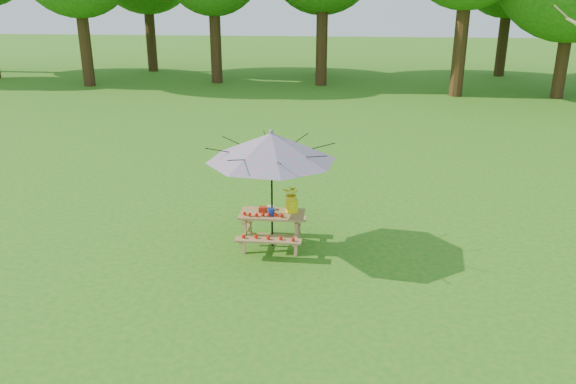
# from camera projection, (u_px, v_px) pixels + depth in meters

# --- Properties ---
(ground) EXTENTS (120.00, 120.00, 0.00)m
(ground) POSITION_uv_depth(u_px,v_px,m) (216.00, 332.00, 7.97)
(ground) COLOR #247215
(ground) RESTS_ON ground
(picnic_table) EXTENTS (1.20, 1.32, 0.67)m
(picnic_table) POSITION_uv_depth(u_px,v_px,m) (272.00, 230.00, 10.58)
(picnic_table) COLOR #A9704C
(picnic_table) RESTS_ON ground
(patio_umbrella) EXTENTS (2.92, 2.92, 2.27)m
(patio_umbrella) POSITION_uv_depth(u_px,v_px,m) (271.00, 147.00, 10.04)
(patio_umbrella) COLOR black
(patio_umbrella) RESTS_ON ground
(produce_bins) EXTENTS (0.32, 0.42, 0.13)m
(produce_bins) POSITION_uv_depth(u_px,v_px,m) (268.00, 210.00, 10.47)
(produce_bins) COLOR red
(produce_bins) RESTS_ON picnic_table
(tomatoes_row) EXTENTS (0.77, 0.13, 0.07)m
(tomatoes_row) POSITION_uv_depth(u_px,v_px,m) (263.00, 215.00, 10.30)
(tomatoes_row) COLOR red
(tomatoes_row) RESTS_ON picnic_table
(flower_bucket) EXTENTS (0.39, 0.36, 0.53)m
(flower_bucket) POSITION_uv_depth(u_px,v_px,m) (292.00, 197.00, 10.44)
(flower_bucket) COLOR #FFF90D
(flower_bucket) RESTS_ON picnic_table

